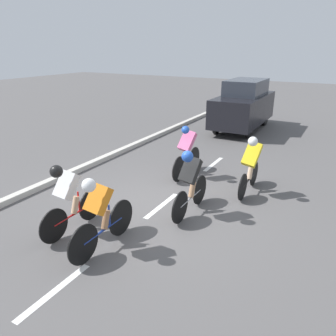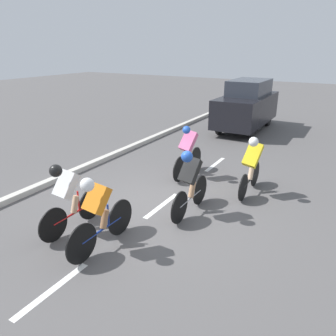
# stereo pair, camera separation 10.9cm
# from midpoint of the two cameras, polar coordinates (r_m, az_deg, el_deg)

# --- Properties ---
(ground_plane) EXTENTS (60.00, 60.00, 0.00)m
(ground_plane) POSITION_cam_midpoint_polar(r_m,az_deg,el_deg) (7.55, -1.55, -6.59)
(ground_plane) COLOR #565454
(lane_stripe_near) EXTENTS (0.12, 1.40, 0.01)m
(lane_stripe_near) POSITION_cam_midpoint_polar(r_m,az_deg,el_deg) (5.51, -19.67, -19.51)
(lane_stripe_near) COLOR white
(lane_stripe_near) RESTS_ON ground
(lane_stripe_mid) EXTENTS (0.12, 1.40, 0.01)m
(lane_stripe_mid) POSITION_cam_midpoint_polar(r_m,az_deg,el_deg) (7.56, -1.50, -6.52)
(lane_stripe_mid) COLOR white
(lane_stripe_mid) RESTS_ON ground
(lane_stripe_far) EXTENTS (0.12, 1.40, 0.01)m
(lane_stripe_far) POSITION_cam_midpoint_polar(r_m,az_deg,el_deg) (10.22, 7.62, 0.68)
(lane_stripe_far) COLOR white
(lane_stripe_far) RESTS_ON ground
(curb) EXTENTS (0.20, 28.01, 0.14)m
(curb) POSITION_cam_midpoint_polar(r_m,az_deg,el_deg) (9.43, -18.52, -1.53)
(curb) COLOR beige
(curb) RESTS_ON ground
(cyclist_white) EXTENTS (0.36, 1.66, 1.47)m
(cyclist_white) POSITION_cam_midpoint_polar(r_m,az_deg,el_deg) (6.51, -17.41, -4.62)
(cyclist_white) COLOR black
(cyclist_white) RESTS_ON ground
(cyclist_pink) EXTENTS (0.41, 1.68, 1.50)m
(cyclist_pink) POSITION_cam_midpoint_polar(r_m,az_deg,el_deg) (8.94, 2.96, 3.16)
(cyclist_pink) COLOR black
(cyclist_pink) RESTS_ON ground
(cyclist_yellow) EXTENTS (0.41, 1.65, 1.52)m
(cyclist_yellow) POSITION_cam_midpoint_polar(r_m,az_deg,el_deg) (8.08, 13.85, 0.86)
(cyclist_yellow) COLOR black
(cyclist_yellow) RESTS_ON ground
(cyclist_orange) EXTENTS (0.37, 1.74, 1.47)m
(cyclist_orange) POSITION_cam_midpoint_polar(r_m,az_deg,el_deg) (5.80, -12.34, -7.37)
(cyclist_orange) COLOR black
(cyclist_orange) RESTS_ON ground
(cyclist_black) EXTENTS (0.38, 1.68, 1.52)m
(cyclist_black) POSITION_cam_midpoint_polar(r_m,az_deg,el_deg) (6.87, 3.42, -2.11)
(cyclist_black) COLOR black
(cyclist_black) RESTS_ON ground
(support_car) EXTENTS (1.70, 4.13, 2.11)m
(support_car) POSITION_cam_midpoint_polar(r_m,az_deg,el_deg) (14.61, 12.83, 10.63)
(support_car) COLOR black
(support_car) RESTS_ON ground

